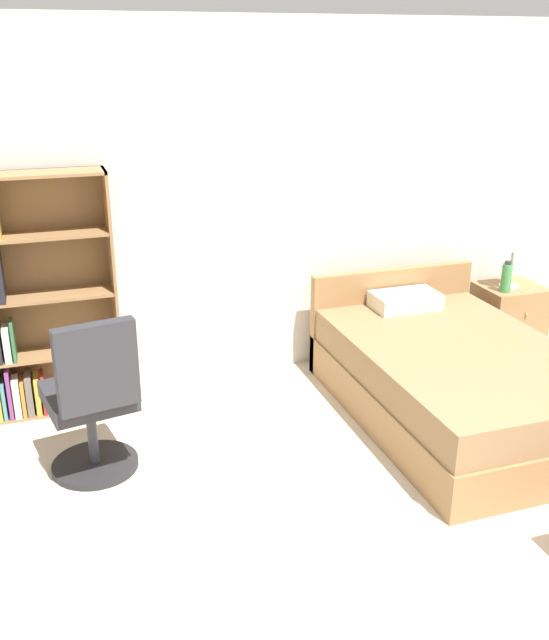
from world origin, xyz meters
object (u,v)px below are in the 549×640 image
Objects in this scene: office_chair at (93,403)px; table_lamp at (514,242)px; bed at (453,378)px; nightstand at (508,318)px; water_bottle at (506,277)px; bookshelf at (31,304)px.

office_chair is 3.53m from table_lamp.
bed is at bearing -140.32° from table_lamp.
water_bottle reaches higher than nightstand.
bookshelf is 3.47× the size of table_lamp.
bookshelf reaches higher than nightstand.
water_bottle is at bearing 12.84° from office_chair.
nightstand is 2.19× the size of water_bottle.
bookshelf is at bearing 176.57° from water_bottle.
table_lamp reaches higher than water_bottle.
bookshelf is 6.50× the size of water_bottle.
table_lamp is at bearing 41.20° from water_bottle.
office_chair is at bearing -179.87° from bed.
bookshelf is 0.80× the size of bed.
bed is 3.72× the size of nightstand.
bookshelf is at bearing 160.28° from bed.
water_bottle is (-0.10, -0.09, -0.26)m from table_lamp.
bookshelf is 3.59m from water_bottle.
water_bottle is at bearing 39.50° from bed.
table_lamp is at bearing -156.41° from nightstand.
office_chair is 3.38m from water_bottle.
nightstand is 0.44m from water_bottle.
water_bottle is at bearing -138.80° from table_lamp.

